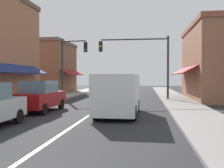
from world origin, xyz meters
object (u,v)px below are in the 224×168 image
Objects in this scene: parked_car_second_left at (40,96)px; van_in_lane at (119,93)px; traffic_signal_mast_arm at (143,56)px; traffic_signal_left_corner at (70,59)px.

van_in_lane is at bearing -9.20° from parked_car_second_left.
traffic_signal_mast_arm is at bearing 84.18° from van_in_lane.
parked_car_second_left is 10.67m from traffic_signal_mast_arm.
parked_car_second_left is at bearing 170.70° from van_in_lane.
traffic_signal_mast_arm is at bearing 56.89° from parked_car_second_left.
traffic_signal_left_corner reaches higher than traffic_signal_mast_arm.
traffic_signal_left_corner is (-0.88, 9.15, 2.75)m from parked_car_second_left.
van_in_lane is (4.65, -0.85, 0.27)m from parked_car_second_left.
parked_car_second_left is 0.74× the size of traffic_signal_left_corner.
traffic_signal_left_corner reaches higher than parked_car_second_left.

